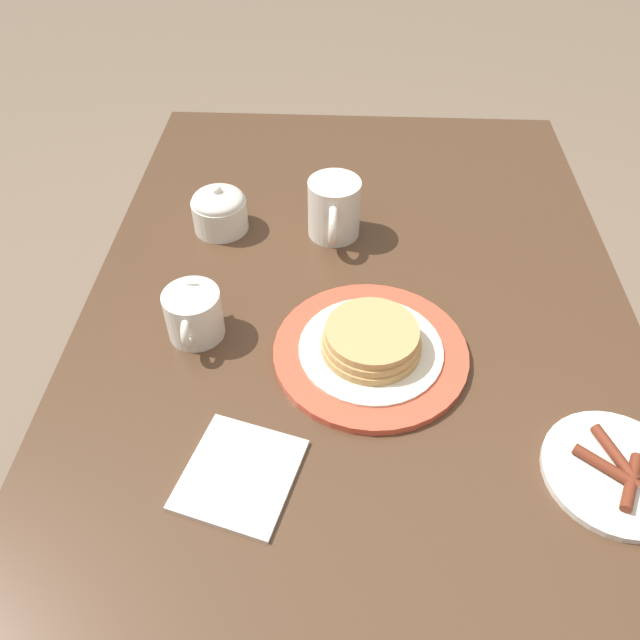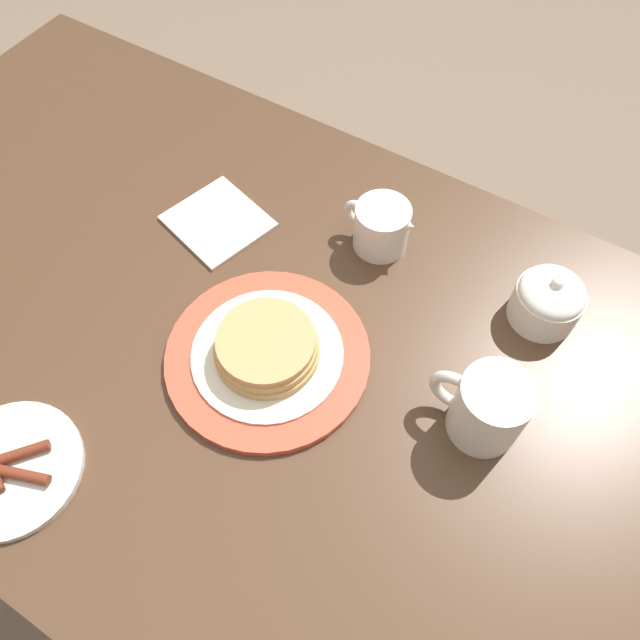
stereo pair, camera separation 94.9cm
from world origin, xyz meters
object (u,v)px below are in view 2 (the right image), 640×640
pancake_plate (267,352)px  creamer_pitcher (382,226)px  sugar_bowl (548,300)px  napkin (218,221)px  side_plate_bacon (10,468)px  coffee_mug (487,407)px

pancake_plate → creamer_pitcher: creamer_pitcher is taller
sugar_bowl → napkin: bearing=11.6°
sugar_bowl → side_plate_bacon: bearing=49.7°
pancake_plate → napkin: (0.20, -0.16, -0.01)m
sugar_bowl → napkin: (0.50, 0.10, -0.04)m
creamer_pitcher → sugar_bowl: (-0.26, -0.00, -0.00)m
pancake_plate → side_plate_bacon: bearing=58.5°
side_plate_bacon → coffee_mug: bearing=-142.4°
side_plate_bacon → sugar_bowl: bearing=-130.3°
pancake_plate → napkin: pancake_plate is taller
napkin → side_plate_bacon: bearing=92.8°
coffee_mug → sugar_bowl: 0.20m
creamer_pitcher → coffee_mug: bearing=142.1°
coffee_mug → creamer_pitcher: (0.25, -0.20, -0.01)m
side_plate_bacon → creamer_pitcher: bearing=-111.3°
side_plate_bacon → coffee_mug: (-0.47, -0.36, 0.05)m
pancake_plate → sugar_bowl: sugar_bowl is taller
creamer_pitcher → pancake_plate: bearing=82.5°
creamer_pitcher → side_plate_bacon: bearing=68.7°
pancake_plate → napkin: size_ratio=1.63×
pancake_plate → coffee_mug: coffee_mug is taller
creamer_pitcher → sugar_bowl: size_ratio=1.24×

